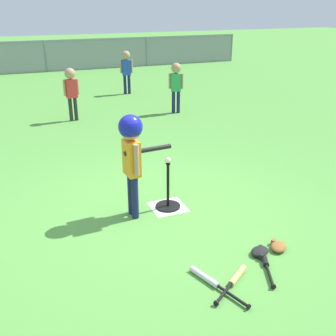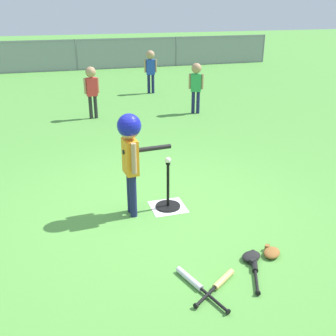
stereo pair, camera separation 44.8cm
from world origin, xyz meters
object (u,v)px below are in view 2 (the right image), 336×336
at_px(spare_bat_wood, 220,283).
at_px(spare_bat_silver, 194,283).
at_px(batter_child, 130,144).
at_px(fielder_deep_center, 92,86).
at_px(spare_bat_black, 255,265).
at_px(glove_near_bats, 251,257).
at_px(batting_tee, 168,201).
at_px(fielder_near_left, 151,66).
at_px(baseball_on_tee, 168,160).
at_px(glove_by_plate, 271,252).
at_px(fielder_deep_left, 196,81).

bearing_deg(spare_bat_wood, spare_bat_silver, 163.52).
xyz_separation_m(batter_child, spare_bat_silver, (0.26, -1.51, -0.89)).
relative_size(fielder_deep_center, spare_bat_black, 1.87).
bearing_deg(spare_bat_wood, glove_near_bats, 30.83).
relative_size(batting_tee, fielder_near_left, 0.52).
bearing_deg(glove_near_bats, batting_tee, 110.44).
relative_size(fielder_deep_center, spare_bat_wood, 2.14).
height_order(batting_tee, glove_near_bats, batting_tee).
relative_size(baseball_on_tee, batter_child, 0.06).
bearing_deg(spare_bat_wood, batter_child, 107.36).
bearing_deg(fielder_deep_center, baseball_on_tee, -84.96).
relative_size(fielder_deep_center, glove_by_plate, 4.27).
relative_size(fielder_deep_center, glove_near_bats, 4.39).
distance_m(baseball_on_tee, glove_near_bats, 1.55).
xyz_separation_m(baseball_on_tee, fielder_deep_left, (1.97, 4.32, 0.10)).
xyz_separation_m(baseball_on_tee, glove_near_bats, (0.50, -1.33, -0.62)).
xyz_separation_m(batting_tee, fielder_near_left, (1.52, 6.80, 0.68)).
xyz_separation_m(fielder_deep_left, spare_bat_silver, (-2.18, -5.87, -0.72)).
relative_size(batter_child, fielder_near_left, 1.07).
xyz_separation_m(fielder_near_left, glove_near_bats, (-1.02, -8.13, -0.74)).
bearing_deg(baseball_on_tee, spare_bat_silver, -97.56).
relative_size(spare_bat_wood, glove_by_plate, 2.00).
bearing_deg(fielder_deep_center, fielder_near_left, 49.31).
relative_size(batter_child, fielder_deep_left, 1.10).
distance_m(fielder_deep_left, spare_bat_black, 6.03).
height_order(fielder_near_left, spare_bat_silver, fielder_near_left).
relative_size(spare_bat_wood, spare_bat_black, 0.87).
xyz_separation_m(spare_bat_wood, spare_bat_black, (0.44, 0.15, -0.00)).
xyz_separation_m(batter_child, fielder_near_left, (1.99, 6.83, -0.15)).
bearing_deg(batter_child, fielder_deep_left, 60.73).
bearing_deg(glove_near_bats, fielder_deep_center, 98.67).
height_order(fielder_near_left, spare_bat_black, fielder_near_left).
bearing_deg(glove_by_plate, fielder_deep_center, 100.93).
bearing_deg(batter_child, batting_tee, 4.32).
height_order(spare_bat_wood, glove_near_bats, glove_near_bats).
height_order(batting_tee, fielder_deep_left, fielder_deep_left).
height_order(spare_bat_wood, glove_by_plate, glove_by_plate).
distance_m(baseball_on_tee, spare_bat_silver, 1.68).
distance_m(fielder_near_left, spare_bat_silver, 8.56).
bearing_deg(fielder_deep_center, spare_bat_black, -81.83).
xyz_separation_m(batter_child, spare_bat_black, (0.93, -1.43, -0.89)).
xyz_separation_m(batter_child, fielder_deep_left, (2.44, 4.36, -0.17)).
distance_m(baseball_on_tee, batter_child, 0.54).
bearing_deg(spare_bat_wood, glove_by_plate, 22.08).
bearing_deg(glove_by_plate, fielder_deep_left, 77.66).
bearing_deg(fielder_deep_center, glove_near_bats, -81.33).
relative_size(baseball_on_tee, fielder_deep_left, 0.06).
distance_m(batting_tee, batter_child, 0.95).
distance_m(batter_child, fielder_deep_center, 4.61).
height_order(fielder_deep_center, spare_bat_silver, fielder_deep_center).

